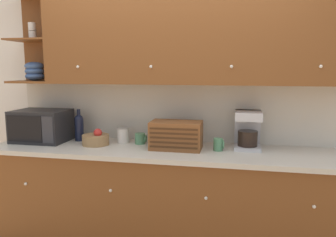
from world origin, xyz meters
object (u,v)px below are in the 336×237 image
(coffee_maker, at_px, (248,129))
(microwave, at_px, (42,126))
(bread_box, at_px, (176,135))
(wine_bottle, at_px, (79,126))
(mug, at_px, (140,139))
(storage_canister, at_px, (123,135))
(mug_blue_second, at_px, (219,145))
(fruit_basket, at_px, (96,139))

(coffee_maker, bearing_deg, microwave, -176.65)
(microwave, relative_size, bread_box, 1.13)
(bread_box, relative_size, coffee_maker, 1.33)
(wine_bottle, bearing_deg, mug, -1.08)
(storage_canister, relative_size, mug_blue_second, 1.35)
(wine_bottle, distance_m, bread_box, 0.97)
(wine_bottle, relative_size, mug, 2.88)
(bread_box, height_order, mug_blue_second, bread_box)
(storage_canister, bearing_deg, coffee_maker, 0.79)
(wine_bottle, height_order, storage_canister, wine_bottle)
(microwave, distance_m, mug, 0.96)
(storage_canister, distance_m, mug_blue_second, 0.90)
(microwave, bearing_deg, mug, 4.60)
(wine_bottle, bearing_deg, bread_box, -7.78)
(wine_bottle, relative_size, fruit_basket, 1.26)
(wine_bottle, height_order, coffee_maker, coffee_maker)
(bread_box, height_order, coffee_maker, coffee_maker)
(wine_bottle, relative_size, storage_canister, 2.15)
(wine_bottle, xyz_separation_m, mug_blue_second, (1.32, -0.12, -0.09))
(microwave, bearing_deg, wine_bottle, 14.52)
(fruit_basket, height_order, bread_box, bread_box)
(fruit_basket, bearing_deg, wine_bottle, 150.27)
(mug_blue_second, bearing_deg, microwave, 178.80)
(fruit_basket, bearing_deg, mug, 16.80)
(storage_canister, distance_m, bread_box, 0.55)
(storage_canister, bearing_deg, wine_bottle, -178.96)
(coffee_maker, bearing_deg, wine_bottle, -179.14)
(mug, bearing_deg, storage_canister, 173.66)
(coffee_maker, bearing_deg, fruit_basket, -173.55)
(mug, distance_m, bread_box, 0.38)
(wine_bottle, xyz_separation_m, coffee_maker, (1.56, 0.02, 0.03))
(wine_bottle, height_order, fruit_basket, wine_bottle)
(bread_box, bearing_deg, storage_canister, 165.21)
(storage_canister, bearing_deg, bread_box, -14.79)
(bread_box, xyz_separation_m, coffee_maker, (0.60, 0.16, 0.05))
(microwave, relative_size, fruit_basket, 2.03)
(mug_blue_second, bearing_deg, fruit_basket, -179.73)
(storage_canister, distance_m, mug, 0.18)
(microwave, bearing_deg, coffee_maker, 3.35)
(mug, relative_size, bread_box, 0.24)
(fruit_basket, relative_size, coffee_maker, 0.74)
(fruit_basket, bearing_deg, microwave, 175.93)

